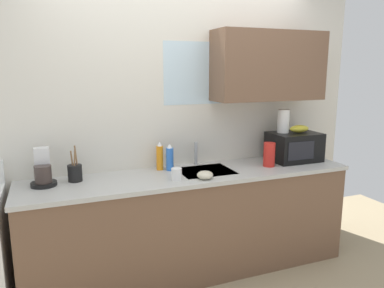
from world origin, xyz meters
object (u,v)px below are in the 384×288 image
Objects in this scene: dish_soap_bottle_orange at (160,157)px; utensil_crock at (75,172)px; small_bowl at (205,175)px; dish_soap_bottle_blue at (170,158)px; mug_white at (177,174)px; banana_bunch at (299,129)px; cereal_canister at (269,155)px; microwave at (294,147)px; coffee_maker at (43,172)px; paper_towel_roll at (283,121)px.

utensil_crock reaches higher than dish_soap_bottle_orange.
small_bowl is at bearing -57.44° from dish_soap_bottle_orange.
dish_soap_bottle_blue reaches higher than mug_white.
banana_bunch is 0.92× the size of cereal_canister.
dish_soap_bottle_orange reaches higher than mug_white.
dish_soap_bottle_orange is 1.14× the size of cereal_canister.
microwave is 4.84× the size of mug_white.
dish_soap_bottle_orange is (-1.34, 0.15, -0.19)m from banana_bunch.
small_bowl is (1.20, -0.31, -0.07)m from coffee_maker.
dish_soap_bottle_blue is at bearing 175.36° from banana_bunch.
banana_bunch is at bearing -4.64° from dish_soap_bottle_blue.
small_bowl is at bearing -166.49° from microwave.
microwave is at bearing -4.91° from dish_soap_bottle_blue.
utensil_crock is (-0.75, 0.26, 0.02)m from mug_white.
banana_bunch is 1.15m from small_bowl.
microwave reaches higher than cereal_canister.
dish_soap_bottle_blue is (1.02, 0.04, 0.00)m from coffee_maker.
dish_soap_bottle_orange is at bearing 6.40° from utensil_crock.
microwave is 2.09× the size of paper_towel_roll.
cereal_canister reaches higher than mug_white.
utensil_crock reaches higher than small_bowl.
paper_towel_roll is at bearing 11.75° from mug_white.
coffee_maker is 2.95× the size of mug_white.
utensil_crock is at bearing 160.89° from mug_white.
coffee_maker reaches higher than small_bowl.
banana_bunch is 0.45m from cereal_canister.
banana_bunch reaches higher than coffee_maker.
paper_towel_roll is 1.22m from dish_soap_bottle_orange.
cereal_canister is at bearing -165.62° from banana_bunch.
mug_white is at bearing 164.74° from small_bowl.
mug_white is at bearing -97.78° from dish_soap_bottle_blue.
banana_bunch reaches higher than utensil_crock.
dish_soap_bottle_orange is (0.94, 0.09, 0.01)m from coffee_maker.
banana_bunch is at bearing 8.29° from mug_white.
coffee_maker is at bearing 178.54° from banana_bunch.
microwave is 2.30× the size of banana_bunch.
coffee_maker is at bearing -174.46° from dish_soap_bottle_orange.
banana_bunch reaches higher than microwave.
dish_soap_bottle_orange is at bearing 165.25° from cereal_canister.
dish_soap_bottle_blue is 0.82× the size of utensil_crock.
small_bowl is at bearing -167.81° from cereal_canister.
microwave is at bearing 16.17° from cereal_canister.
microwave is at bearing 13.51° from small_bowl.
coffee_maker is 1.90m from cereal_canister.
small_bowl is at bearing -15.26° from mug_white.
coffee_maker is (-2.28, 0.06, -0.20)m from banana_bunch.
dish_soap_bottle_blue is at bearing 177.30° from paper_towel_roll.
small_bowl is (0.97, -0.32, -0.04)m from utensil_crock.
paper_towel_roll is 1.04m from small_bowl.
banana_bunch reaches higher than dish_soap_bottle_orange.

